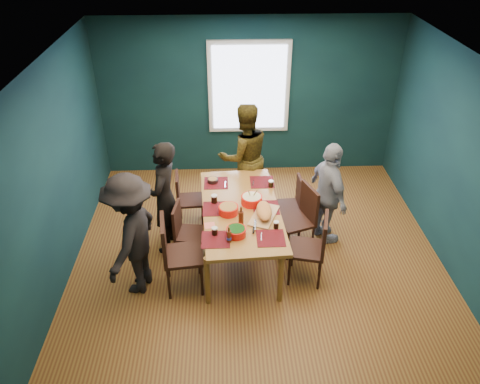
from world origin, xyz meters
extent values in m
cube|color=olive|center=(0.00, 0.00, -0.01)|extent=(5.00, 5.00, 0.01)
cube|color=silver|center=(0.00, 0.00, 2.70)|extent=(5.00, 5.00, 0.01)
cube|color=#103638|center=(-2.50, 0.00, 1.35)|extent=(0.01, 5.00, 2.70)
cube|color=#103638|center=(2.50, 0.00, 1.35)|extent=(0.01, 5.00, 2.70)
cube|color=#103638|center=(0.00, 2.50, 1.35)|extent=(5.00, 0.01, 2.70)
cube|color=#103638|center=(0.00, -2.50, 1.35)|extent=(5.00, 0.01, 2.70)
cube|color=silver|center=(0.00, 2.47, 1.55)|extent=(1.35, 0.06, 1.55)
cube|color=#A16E30|center=(-0.23, 0.10, 0.73)|extent=(1.12, 2.05, 0.05)
cylinder|color=#A16E30|center=(-0.67, -0.82, 0.35)|extent=(0.07, 0.07, 0.71)
cylinder|color=#A16E30|center=(0.21, -0.82, 0.35)|extent=(0.07, 0.07, 0.71)
cylinder|color=#A16E30|center=(-0.67, 1.02, 0.35)|extent=(0.07, 0.07, 0.71)
cylinder|color=#A16E30|center=(0.21, 1.02, 0.35)|extent=(0.07, 0.07, 0.71)
cube|color=black|center=(-0.95, 0.85, 0.41)|extent=(0.41, 0.41, 0.04)
cube|color=black|center=(-1.12, 0.84, 0.64)|extent=(0.06, 0.39, 0.42)
cylinder|color=black|center=(-1.10, 0.67, 0.20)|extent=(0.03, 0.03, 0.39)
cylinder|color=black|center=(-0.77, 0.69, 0.20)|extent=(0.03, 0.03, 0.39)
cylinder|color=black|center=(-1.12, 1.00, 0.20)|extent=(0.03, 0.03, 0.39)
cylinder|color=black|center=(-0.79, 1.02, 0.20)|extent=(0.03, 0.03, 0.39)
cube|color=black|center=(-0.90, 0.03, 0.41)|extent=(0.44, 0.44, 0.04)
cube|color=black|center=(-1.08, 0.05, 0.64)|extent=(0.09, 0.39, 0.42)
cylinder|color=black|center=(-1.09, -0.11, 0.20)|extent=(0.03, 0.03, 0.39)
cylinder|color=black|center=(-0.76, -0.16, 0.20)|extent=(0.03, 0.03, 0.39)
cylinder|color=black|center=(-1.04, 0.22, 0.20)|extent=(0.03, 0.03, 0.39)
cylinder|color=black|center=(-0.72, 0.17, 0.20)|extent=(0.03, 0.03, 0.39)
cube|color=black|center=(-0.97, -0.52, 0.50)|extent=(0.52, 0.52, 0.04)
cube|color=black|center=(-1.18, -0.54, 0.78)|extent=(0.10, 0.47, 0.51)
cylinder|color=black|center=(-1.14, -0.74, 0.24)|extent=(0.04, 0.04, 0.48)
cylinder|color=black|center=(-0.74, -0.69, 0.24)|extent=(0.04, 0.04, 0.48)
cylinder|color=black|center=(-1.19, -0.34, 0.24)|extent=(0.04, 0.04, 0.48)
cylinder|color=black|center=(-0.79, -0.29, 0.24)|extent=(0.04, 0.04, 0.48)
cube|color=black|center=(0.46, 0.60, 0.42)|extent=(0.42, 0.42, 0.04)
cube|color=black|center=(0.64, 0.61, 0.66)|extent=(0.06, 0.40, 0.43)
cylinder|color=black|center=(0.30, 0.42, 0.20)|extent=(0.03, 0.03, 0.40)
cylinder|color=black|center=(0.64, 0.44, 0.20)|extent=(0.03, 0.03, 0.40)
cylinder|color=black|center=(0.28, 0.76, 0.20)|extent=(0.03, 0.03, 0.40)
cylinder|color=black|center=(0.62, 0.78, 0.20)|extent=(0.03, 0.03, 0.40)
cube|color=black|center=(0.51, 0.18, 0.47)|extent=(0.56, 0.56, 0.04)
cube|color=black|center=(0.70, 0.24, 0.73)|extent=(0.18, 0.43, 0.48)
cylinder|color=black|center=(0.40, -0.06, 0.22)|extent=(0.03, 0.03, 0.45)
cylinder|color=black|center=(0.75, 0.06, 0.22)|extent=(0.03, 0.03, 0.45)
cylinder|color=black|center=(0.27, 0.29, 0.22)|extent=(0.03, 0.03, 0.45)
cylinder|color=black|center=(0.63, 0.42, 0.22)|extent=(0.03, 0.03, 0.45)
cube|color=black|center=(0.58, -0.42, 0.47)|extent=(0.53, 0.53, 0.04)
cube|color=black|center=(0.77, -0.46, 0.73)|extent=(0.14, 0.43, 0.48)
cylinder|color=black|center=(0.35, -0.55, 0.22)|extent=(0.03, 0.03, 0.45)
cylinder|color=black|center=(0.72, -0.64, 0.22)|extent=(0.03, 0.03, 0.45)
cylinder|color=black|center=(0.44, -0.19, 0.22)|extent=(0.03, 0.03, 0.45)
cylinder|color=black|center=(0.81, -0.28, 0.22)|extent=(0.03, 0.03, 0.45)
imported|color=black|center=(-1.24, 0.30, 0.81)|extent=(0.49, 0.65, 1.62)
imported|color=black|center=(-0.12, 1.37, 0.85)|extent=(0.98, 0.85, 1.70)
imported|color=white|center=(0.99, 0.38, 0.76)|extent=(0.61, 0.96, 1.53)
imported|color=black|center=(-1.56, -0.49, 0.81)|extent=(0.87, 1.18, 1.63)
cylinder|color=red|center=(-0.40, 0.00, 0.81)|extent=(0.26, 0.26, 0.10)
cylinder|color=olive|center=(-0.40, 0.00, 0.86)|extent=(0.23, 0.23, 0.02)
cylinder|color=red|center=(-0.08, 0.21, 0.82)|extent=(0.28, 0.28, 0.11)
cylinder|color=beige|center=(-0.08, 0.21, 0.87)|extent=(0.25, 0.25, 0.02)
cylinder|color=tan|center=(-0.04, 0.21, 0.91)|extent=(0.08, 0.15, 0.22)
cylinder|color=tan|center=(-0.11, 0.21, 0.91)|extent=(0.07, 0.16, 0.22)
cylinder|color=red|center=(-0.31, -0.47, 0.81)|extent=(0.24, 0.24, 0.10)
cylinder|color=#124817|center=(-0.31, -0.47, 0.85)|extent=(0.21, 0.21, 0.02)
cube|color=tan|center=(0.06, -0.09, 0.77)|extent=(0.45, 0.60, 0.02)
ellipsoid|color=#D8864D|center=(0.06, -0.09, 0.84)|extent=(0.34, 0.47, 0.13)
cube|color=silver|center=(-0.07, -0.31, 0.79)|extent=(0.05, 0.22, 0.00)
cylinder|color=black|center=(-0.10, -0.43, 0.79)|extent=(0.04, 0.12, 0.02)
sphere|color=#205D15|center=(0.06, -0.21, 0.85)|extent=(0.04, 0.04, 0.04)
sphere|color=#205D15|center=(0.06, -0.09, 0.85)|extent=(0.04, 0.04, 0.04)
sphere|color=#205D15|center=(0.06, 0.03, 0.85)|extent=(0.04, 0.04, 0.04)
cylinder|color=black|center=(-0.61, 0.77, 0.79)|extent=(0.15, 0.15, 0.06)
cylinder|color=olive|center=(-0.61, 0.77, 0.81)|extent=(0.13, 0.13, 0.02)
cylinder|color=#4C1D0D|center=(-0.40, -0.59, 0.84)|extent=(0.06, 0.06, 0.15)
cylinder|color=#4C1D0D|center=(-0.40, -0.59, 0.94)|extent=(0.02, 0.02, 0.06)
cylinder|color=#173BA5|center=(-0.40, -0.59, 0.81)|extent=(0.06, 0.06, 0.03)
cylinder|color=#4C1D0D|center=(-0.24, -0.25, 0.85)|extent=(0.07, 0.07, 0.19)
cylinder|color=#4C1D0D|center=(-0.24, -0.25, 0.98)|extent=(0.03, 0.03, 0.07)
cylinder|color=black|center=(-0.57, -0.45, 0.81)|extent=(0.07, 0.07, 0.10)
cylinder|color=silver|center=(-0.57, -0.45, 0.86)|extent=(0.08, 0.08, 0.02)
cylinder|color=black|center=(0.19, -0.34, 0.81)|extent=(0.06, 0.06, 0.09)
cylinder|color=silver|center=(0.19, -0.34, 0.85)|extent=(0.07, 0.07, 0.01)
cylinder|color=black|center=(0.21, 0.62, 0.81)|extent=(0.07, 0.07, 0.10)
cylinder|color=silver|center=(0.21, 0.62, 0.85)|extent=(0.07, 0.07, 0.01)
cylinder|color=black|center=(-0.58, 0.25, 0.82)|extent=(0.08, 0.08, 0.11)
cylinder|color=silver|center=(-0.58, 0.25, 0.87)|extent=(0.09, 0.09, 0.02)
cube|color=#EB6E63|center=(0.13, 0.20, 0.76)|extent=(0.18, 0.18, 0.00)
cube|color=#EB6E63|center=(-0.63, -0.26, 0.76)|extent=(0.15, 0.15, 0.00)
cube|color=#EB6E63|center=(0.09, -0.61, 0.76)|extent=(0.20, 0.20, 0.00)
camera|label=1|loc=(-0.44, -4.96, 4.24)|focal=35.00mm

